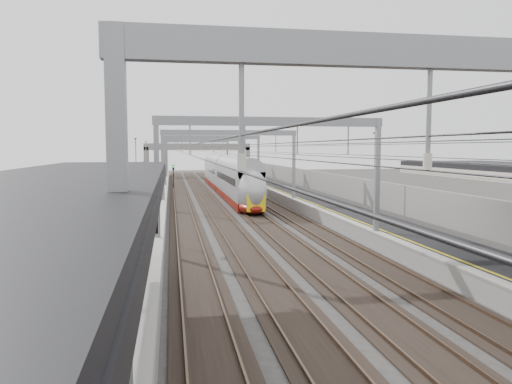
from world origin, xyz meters
name	(u,v)px	position (x,y,z in m)	size (l,w,h in m)	color
platform_left	(146,202)	(-8.00, 45.00, 0.50)	(4.00, 120.00, 1.00)	black
platform_right	(302,200)	(8.00, 45.00, 0.50)	(4.00, 120.00, 1.00)	black
tracks	(226,205)	(0.00, 45.00, 0.05)	(11.40, 140.00, 0.20)	black
overhead_line	(220,146)	(0.00, 51.62, 6.14)	(13.00, 140.00, 6.60)	gray
canopy_left	(13,197)	(-8.02, 2.99, 5.09)	(4.40, 30.00, 4.24)	black
overbridge	(197,151)	(0.00, 100.00, 5.31)	(22.00, 2.20, 6.90)	gray
wall_left	(113,192)	(-11.20, 45.00, 1.60)	(0.30, 120.00, 3.20)	gray
wall_right	(332,189)	(11.20, 45.00, 1.60)	(0.30, 120.00, 3.20)	gray
train	(228,179)	(1.50, 57.19, 1.97)	(2.53, 46.07, 4.00)	maroon
signal_green	(173,172)	(-5.20, 68.01, 2.42)	(0.32, 0.32, 3.48)	black
signal_red_near	(231,172)	(3.20, 68.26, 2.42)	(0.32, 0.32, 3.48)	black
signal_red_far	(242,171)	(5.40, 71.60, 2.42)	(0.32, 0.32, 3.48)	black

